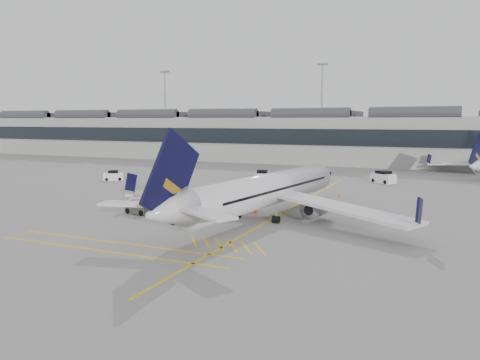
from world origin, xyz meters
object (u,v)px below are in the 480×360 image
at_px(baggage_cart_a, 241,199).
at_px(ramp_agent_b, 229,210).
at_px(airliner_main, 264,191).
at_px(belt_loader, 237,203).
at_px(ramp_agent_a, 255,209).
at_px(pushback_tug, 140,207).

relative_size(baggage_cart_a, ramp_agent_b, 0.96).
bearing_deg(airliner_main, belt_loader, 147.17).
xyz_separation_m(belt_loader, ramp_agent_a, (3.93, -4.16, 0.29)).
distance_m(airliner_main, ramp_agent_a, 2.40).
xyz_separation_m(airliner_main, ramp_agent_a, (-1.22, 0.39, -2.03)).
relative_size(airliner_main, belt_loader, 8.22).
bearing_deg(pushback_tug, baggage_cart_a, 52.78).
relative_size(ramp_agent_a, pushback_tug, 0.54).
height_order(airliner_main, ramp_agent_b, airliner_main).
bearing_deg(belt_loader, baggage_cart_a, 50.78).
relative_size(belt_loader, ramp_agent_b, 2.61).
xyz_separation_m(ramp_agent_b, pushback_tug, (-9.90, -1.97, -0.15)).
bearing_deg(pushback_tug, airliner_main, 22.94).
bearing_deg(ramp_agent_b, airliner_main, 164.72).
xyz_separation_m(belt_loader, ramp_agent_b, (1.72, -6.06, 0.33)).
bearing_deg(airliner_main, baggage_cart_a, 142.77).
distance_m(ramp_agent_b, pushback_tug, 10.10).
distance_m(baggage_cart_a, pushback_tug, 11.99).
xyz_separation_m(baggage_cart_a, ramp_agent_a, (3.55, -4.53, -0.05)).
xyz_separation_m(airliner_main, belt_loader, (-5.15, 4.55, -2.32)).
bearing_deg(pushback_tug, belt_loader, 52.77).
relative_size(airliner_main, pushback_tug, 12.08).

